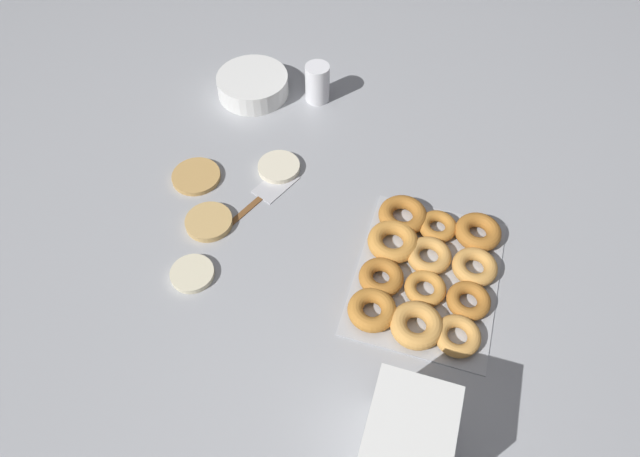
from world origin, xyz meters
TOP-DOWN VIEW (x-y plane):
  - ground_plane at (0.00, 0.00)m, footprint 3.00×3.00m
  - pancake_0 at (0.14, 0.04)m, footprint 0.10×0.10m
  - pancake_1 at (0.06, 0.22)m, footprint 0.11×0.11m
  - pancake_2 at (-0.06, 0.13)m, footprint 0.10×0.10m
  - pancake_3 at (-0.19, 0.11)m, footprint 0.09×0.09m
  - donut_tray at (-0.05, -0.35)m, footprint 0.37×0.29m
  - batter_bowl at (0.39, 0.20)m, footprint 0.19×0.19m
  - container_stack at (-0.42, -0.38)m, footprint 0.15×0.13m
  - paper_cup at (0.42, 0.03)m, footprint 0.06×0.06m
  - spatula at (0.07, 0.04)m, footprint 0.23×0.12m

SIDE VIEW (x-z plane):
  - ground_plane at x=0.00m, z-range 0.00..0.00m
  - spatula at x=0.07m, z-range 0.00..0.01m
  - pancake_1 at x=0.06m, z-range 0.00..0.01m
  - pancake_3 at x=-0.19m, z-range 0.00..0.01m
  - pancake_2 at x=-0.06m, z-range 0.00..0.02m
  - pancake_0 at x=0.14m, z-range 0.00..0.02m
  - donut_tray at x=-0.05m, z-range 0.00..0.04m
  - batter_bowl at x=0.39m, z-range 0.00..0.05m
  - paper_cup at x=0.42m, z-range 0.00..0.10m
  - container_stack at x=-0.42m, z-range 0.00..0.17m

